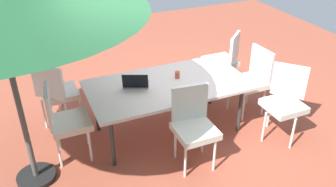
# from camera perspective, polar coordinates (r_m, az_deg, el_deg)

# --- Properties ---
(ground_plane) EXTENTS (10.00, 10.00, 0.02)m
(ground_plane) POSITION_cam_1_polar(r_m,az_deg,el_deg) (5.00, 0.00, -5.93)
(ground_plane) COLOR #9E4C38
(dining_table) EXTENTS (2.06, 1.08, 0.73)m
(dining_table) POSITION_cam_1_polar(r_m,az_deg,el_deg) (4.62, 0.00, 1.08)
(dining_table) COLOR silver
(dining_table) RESTS_ON ground_plane
(chair_east) EXTENTS (0.48, 0.47, 0.98)m
(chair_east) POSITION_cam_1_polar(r_m,az_deg,el_deg) (4.40, -16.18, -3.93)
(chair_east) COLOR silver
(chair_east) RESTS_ON ground_plane
(chair_southwest) EXTENTS (0.59, 0.59, 0.98)m
(chair_southwest) POSITION_cam_1_polar(r_m,az_deg,el_deg) (5.79, 8.96, 5.51)
(chair_southwest) COLOR silver
(chair_southwest) RESTS_ON ground_plane
(chair_north) EXTENTS (0.47, 0.48, 0.98)m
(chair_north) POSITION_cam_1_polar(r_m,az_deg,el_deg) (4.16, 4.08, -4.80)
(chair_north) COLOR silver
(chair_north) RESTS_ON ground_plane
(chair_southeast) EXTENTS (0.58, 0.59, 0.98)m
(chair_southeast) POSITION_cam_1_polar(r_m,az_deg,el_deg) (5.02, -17.31, 0.35)
(chair_southeast) COLOR silver
(chair_southeast) RESTS_ON ground_plane
(chair_northwest) EXTENTS (0.59, 0.59, 0.98)m
(chair_northwest) POSITION_cam_1_polar(r_m,az_deg,el_deg) (4.85, 18.17, -0.91)
(chair_northwest) COLOR silver
(chair_northwest) RESTS_ON ground_plane
(chair_west) EXTENTS (0.47, 0.46, 0.98)m
(chair_west) POSITION_cam_1_polar(r_m,az_deg,el_deg) (5.26, 13.19, 2.42)
(chair_west) COLOR silver
(chair_west) RESTS_ON ground_plane
(laptop) EXTENTS (0.39, 0.35, 0.21)m
(laptop) POSITION_cam_1_polar(r_m,az_deg,el_deg) (4.52, -5.15, 1.61)
(laptop) COLOR gray
(laptop) RESTS_ON dining_table
(cup) EXTENTS (0.06, 0.06, 0.10)m
(cup) POSITION_cam_1_polar(r_m,az_deg,el_deg) (4.71, 1.50, 3.01)
(cup) COLOR #CC4C33
(cup) RESTS_ON dining_table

